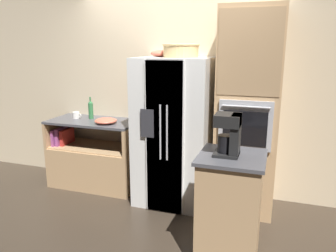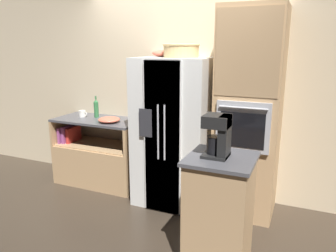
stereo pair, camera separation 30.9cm
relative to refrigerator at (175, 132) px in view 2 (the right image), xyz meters
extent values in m
plane|color=#382D23|center=(-0.10, -0.06, -0.87)|extent=(20.00, 20.00, 0.00)
cube|color=beige|center=(-0.10, 0.41, 0.53)|extent=(12.00, 0.06, 2.80)
cube|color=tan|center=(-1.15, 0.08, -0.60)|extent=(1.18, 0.60, 0.54)
cube|color=tan|center=(-1.15, 0.08, -0.32)|extent=(1.13, 0.55, 0.02)
cube|color=tan|center=(-1.72, 0.08, -0.16)|extent=(0.04, 0.60, 0.34)
cube|color=tan|center=(-0.58, 0.08, -0.16)|extent=(0.04, 0.60, 0.34)
cube|color=#4C4C51|center=(-1.15, 0.08, 0.02)|extent=(1.18, 0.60, 0.03)
cube|color=#934784|center=(-1.66, 0.05, -0.21)|extent=(0.03, 0.38, 0.22)
cube|color=#934784|center=(-1.61, 0.05, -0.20)|extent=(0.04, 0.33, 0.23)
cube|color=#B72D28|center=(-1.56, 0.05, -0.21)|extent=(0.05, 0.28, 0.21)
cube|color=silver|center=(0.00, 0.01, 0.00)|extent=(0.86, 0.73, 1.74)
cube|color=silver|center=(-0.01, -0.37, 0.00)|extent=(0.42, 0.02, 1.70)
cube|color=silver|center=(0.01, -0.37, 0.00)|extent=(0.42, 0.02, 1.70)
cylinder|color=#B2B2B7|center=(-0.04, -0.39, 0.09)|extent=(0.02, 0.02, 0.61)
cylinder|color=#B2B2B7|center=(0.04, -0.39, 0.09)|extent=(0.02, 0.02, 0.61)
cube|color=#2D2D33|center=(-0.19, -0.38, 0.17)|extent=(0.15, 0.01, 0.31)
cube|color=tan|center=(0.84, 0.07, 0.27)|extent=(0.66, 0.61, 2.27)
cube|color=#ADADB2|center=(0.84, -0.25, 0.20)|extent=(0.54, 0.04, 0.52)
cube|color=black|center=(0.84, -0.27, 0.17)|extent=(0.45, 0.01, 0.36)
cylinder|color=#B2B2B7|center=(0.84, -0.29, 0.40)|extent=(0.48, 0.02, 0.02)
cube|color=#A68259|center=(0.84, -0.23, 0.93)|extent=(0.62, 0.01, 0.85)
cube|color=tan|center=(0.81, -0.98, -0.39)|extent=(0.51, 0.52, 0.95)
cube|color=#4C4C51|center=(0.81, -0.98, 0.10)|extent=(0.55, 0.56, 0.03)
cylinder|color=tan|center=(0.07, -0.01, 0.94)|extent=(0.39, 0.39, 0.14)
torus|color=tan|center=(0.07, -0.01, 1.01)|extent=(0.41, 0.41, 0.03)
ellipsoid|color=#DB664C|center=(-0.20, 0.10, 0.91)|extent=(0.25, 0.25, 0.08)
cylinder|color=#33723F|center=(-1.23, 0.16, 0.14)|extent=(0.06, 0.06, 0.21)
cone|color=#33723F|center=(-1.23, 0.16, 0.27)|extent=(0.06, 0.06, 0.03)
cylinder|color=#33723F|center=(-1.23, 0.16, 0.31)|extent=(0.02, 0.02, 0.05)
cylinder|color=silver|center=(-1.43, 0.11, 0.08)|extent=(0.09, 0.09, 0.09)
torus|color=silver|center=(-1.38, 0.11, 0.08)|extent=(0.06, 0.01, 0.06)
ellipsoid|color=#DB664C|center=(-0.91, -0.02, 0.07)|extent=(0.28, 0.28, 0.07)
cube|color=black|center=(0.76, -0.98, 0.12)|extent=(0.20, 0.22, 0.02)
cylinder|color=black|center=(0.75, -0.98, 0.21)|extent=(0.12, 0.12, 0.15)
cube|color=black|center=(0.83, -0.98, 0.29)|extent=(0.07, 0.18, 0.35)
cube|color=black|center=(0.76, -0.98, 0.41)|extent=(0.20, 0.22, 0.10)
camera|label=1|loc=(1.12, -3.59, 1.00)|focal=35.00mm
camera|label=2|loc=(1.41, -3.48, 1.00)|focal=35.00mm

